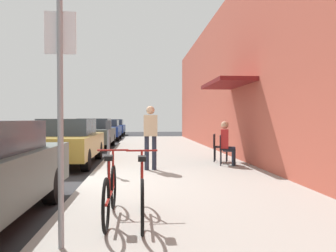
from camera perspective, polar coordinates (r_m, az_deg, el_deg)
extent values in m
plane|color=#2D2D30|center=(7.38, -14.62, -10.31)|extent=(60.00, 60.00, 0.00)
cube|color=#9E9B93|center=(9.30, 1.47, -7.50)|extent=(4.50, 32.00, 0.12)
cube|color=#BC5442|center=(9.88, 15.69, 10.31)|extent=(0.30, 32.00, 6.08)
cube|color=maroon|center=(10.48, 10.26, 7.39)|extent=(1.10, 2.80, 0.12)
cylinder|color=black|center=(6.05, -19.82, -9.82)|extent=(0.22, 0.64, 0.64)
cube|color=#A58433|center=(10.86, -17.31, -3.21)|extent=(1.80, 4.40, 0.64)
cube|color=#333D47|center=(10.97, -17.16, -0.13)|extent=(1.48, 2.11, 0.52)
cylinder|color=black|center=(12.09, -12.22, -4.26)|extent=(0.22, 0.64, 0.64)
cylinder|color=black|center=(12.39, -19.53, -4.17)|extent=(0.22, 0.64, 0.64)
cylinder|color=black|center=(9.41, -14.35, -5.84)|extent=(0.22, 0.64, 0.64)
cylinder|color=black|center=(9.79, -23.58, -5.63)|extent=(0.22, 0.64, 0.64)
cube|color=#47514C|center=(16.81, -12.87, -1.59)|extent=(1.80, 4.40, 0.66)
cube|color=#333D47|center=(16.94, -12.81, 0.42)|extent=(1.48, 2.11, 0.51)
cylinder|color=black|center=(18.09, -9.78, -2.43)|extent=(0.22, 0.64, 0.64)
cylinder|color=black|center=(18.30, -14.73, -2.42)|extent=(0.22, 0.64, 0.64)
cylinder|color=black|center=(15.38, -10.64, -3.08)|extent=(0.22, 0.64, 0.64)
cylinder|color=black|center=(15.62, -16.44, -3.05)|extent=(0.22, 0.64, 0.64)
cube|color=navy|center=(23.10, -10.69, -0.86)|extent=(1.80, 4.40, 0.64)
cube|color=#333D47|center=(23.23, -10.66, 0.51)|extent=(1.48, 2.11, 0.46)
cylinder|color=black|center=(24.40, -8.51, -1.48)|extent=(0.22, 0.64, 0.64)
cylinder|color=black|center=(24.56, -12.21, -1.48)|extent=(0.22, 0.64, 0.64)
cylinder|color=black|center=(21.69, -8.97, -1.83)|extent=(0.22, 0.64, 0.64)
cylinder|color=black|center=(21.86, -13.12, -1.82)|extent=(0.22, 0.64, 0.64)
cube|color=navy|center=(29.05, -9.50, -0.43)|extent=(1.80, 4.40, 0.63)
cube|color=#333D47|center=(29.19, -9.48, 0.69)|extent=(1.48, 2.11, 0.50)
cylinder|color=black|center=(30.37, -7.80, -0.95)|extent=(0.22, 0.64, 0.64)
cylinder|color=black|center=(30.49, -10.78, -0.95)|extent=(0.22, 0.64, 0.64)
cylinder|color=black|center=(27.65, -8.09, -1.16)|extent=(0.22, 0.64, 0.64)
cylinder|color=black|center=(27.78, -11.35, -1.17)|extent=(0.22, 0.64, 0.64)
cylinder|color=slate|center=(8.01, -10.50, -4.54)|extent=(0.07, 0.07, 1.10)
cube|color=#383D42|center=(7.97, -10.52, 0.19)|extent=(0.12, 0.10, 0.22)
cylinder|color=gray|center=(3.53, -18.50, 0.32)|extent=(0.06, 0.06, 2.60)
cube|color=white|center=(3.66, -18.53, 15.37)|extent=(0.32, 0.02, 0.44)
torus|color=black|center=(5.01, -9.64, -10.56)|extent=(0.04, 0.66, 0.66)
torus|color=black|center=(3.99, -10.92, -13.63)|extent=(0.04, 0.66, 0.66)
cylinder|color=maroon|center=(4.50, -10.20, -11.92)|extent=(0.04, 1.05, 0.04)
cylinder|color=maroon|center=(4.30, -10.40, -9.13)|extent=(0.04, 0.04, 0.50)
cube|color=black|center=(4.26, -10.42, -5.56)|extent=(0.10, 0.20, 0.06)
cylinder|color=maroon|center=(4.91, -9.70, -7.48)|extent=(0.03, 0.03, 0.56)
cylinder|color=maroon|center=(4.88, -9.71, -4.23)|extent=(0.46, 0.03, 0.03)
torus|color=black|center=(4.89, -4.65, -10.84)|extent=(0.04, 0.66, 0.66)
torus|color=black|center=(3.87, -4.58, -14.09)|extent=(0.04, 0.66, 0.66)
cylinder|color=maroon|center=(4.38, -4.62, -12.27)|extent=(0.04, 1.05, 0.04)
cylinder|color=maroon|center=(4.18, -4.61, -9.42)|extent=(0.04, 0.04, 0.50)
cube|color=black|center=(4.14, -4.62, -5.75)|extent=(0.10, 0.20, 0.06)
cylinder|color=maroon|center=(4.79, -4.65, -7.69)|extent=(0.03, 0.03, 0.56)
cylinder|color=maroon|center=(4.76, -4.66, -4.35)|extent=(0.46, 0.03, 0.03)
cylinder|color=black|center=(9.85, 11.58, -5.36)|extent=(0.04, 0.04, 0.45)
cylinder|color=black|center=(9.47, 11.61, -5.63)|extent=(0.04, 0.04, 0.45)
cylinder|color=black|center=(9.85, 9.36, -5.35)|extent=(0.04, 0.04, 0.45)
cylinder|color=black|center=(9.48, 9.30, -5.61)|extent=(0.04, 0.04, 0.45)
cube|color=black|center=(9.64, 10.47, -4.07)|extent=(0.54, 0.54, 0.03)
cube|color=black|center=(9.62, 9.25, -2.85)|extent=(0.15, 0.43, 0.40)
cylinder|color=#232838|center=(9.76, 11.53, -5.36)|extent=(0.11, 0.11, 0.47)
cylinder|color=#232838|center=(9.74, 10.77, -3.99)|extent=(0.38, 0.23, 0.14)
cylinder|color=#232838|center=(9.56, 11.54, -5.50)|extent=(0.11, 0.11, 0.47)
cylinder|color=#232838|center=(9.54, 10.76, -4.10)|extent=(0.38, 0.23, 0.14)
cube|color=#B22626|center=(9.61, 10.00, -2.26)|extent=(0.31, 0.41, 0.56)
sphere|color=tan|center=(9.60, 10.01, 0.19)|extent=(0.22, 0.22, 0.22)
cylinder|color=black|center=(10.60, 10.41, -4.89)|extent=(0.04, 0.04, 0.45)
cylinder|color=black|center=(10.22, 10.30, -5.12)|extent=(0.04, 0.04, 0.45)
cylinder|color=black|center=(10.62, 8.35, -4.87)|extent=(0.04, 0.04, 0.45)
cylinder|color=black|center=(10.25, 8.17, -5.09)|extent=(0.04, 0.04, 0.45)
cube|color=black|center=(10.40, 9.31, -3.68)|extent=(0.56, 0.56, 0.03)
cube|color=black|center=(10.40, 8.19, -2.54)|extent=(0.17, 0.43, 0.40)
cylinder|color=#232838|center=(8.60, -3.78, -4.79)|extent=(0.12, 0.12, 0.90)
cylinder|color=#232838|center=(8.61, -2.45, -4.78)|extent=(0.12, 0.12, 0.90)
cube|color=#CCB28C|center=(8.56, -3.12, 0.08)|extent=(0.36, 0.22, 0.56)
sphere|color=tan|center=(8.56, -3.12, 2.82)|extent=(0.22, 0.22, 0.22)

